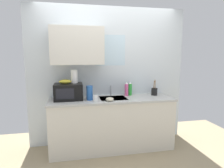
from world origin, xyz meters
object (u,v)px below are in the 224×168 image
dish_soap_bottle_pink (126,89)px  dish_soap_bottle_green (130,89)px  cereal_canister (90,93)px  small_bowl (110,99)px  utensil_crock (154,91)px  mug_white (96,98)px  microwave (69,92)px  banana_bunch (65,82)px  paper_towel_roll (74,77)px

dish_soap_bottle_pink → dish_soap_bottle_green: 0.08m
cereal_canister → dish_soap_bottle_pink: bearing=17.4°
dish_soap_bottle_green → small_bowl: bearing=-139.3°
dish_soap_bottle_pink → utensil_crock: (0.52, -0.05, -0.05)m
mug_white → small_bowl: mug_white is taller
microwave → small_bowl: microwave is taller
dish_soap_bottle_green → utensil_crock: utensil_crock is taller
microwave → dish_soap_bottle_green: size_ratio=1.83×
microwave → mug_white: bearing=-23.6°
microwave → dish_soap_bottle_green: bearing=7.4°
banana_bunch → cereal_canister: banana_bunch is taller
cereal_canister → small_bowl: cereal_canister is taller
paper_towel_roll → mug_white: paper_towel_roll is taller
dish_soap_bottle_green → small_bowl: size_ratio=1.93×
cereal_canister → mug_white: 0.15m
dish_soap_bottle_pink → mug_white: (-0.60, -0.31, -0.07)m
banana_bunch → dish_soap_bottle_pink: 1.10m
dish_soap_bottle_green → utensil_crock: (0.45, -0.07, -0.05)m
dish_soap_bottle_pink → paper_towel_roll: bearing=-175.9°
mug_white → utensil_crock: size_ratio=0.33×
dish_soap_bottle_pink → small_bowl: 0.54m
banana_bunch → dish_soap_bottle_green: 1.18m
dish_soap_bottle_pink → cereal_canister: bearing=-162.6°
paper_towel_roll → small_bowl: bearing=-28.6°
paper_towel_roll → dish_soap_bottle_green: (1.01, 0.09, -0.26)m
small_bowl → microwave: bearing=159.1°
dish_soap_bottle_pink → cereal_canister: dish_soap_bottle_pink is taller
banana_bunch → dish_soap_bottle_pink: (1.08, 0.12, -0.19)m
microwave → mug_white: (0.43, -0.19, -0.09)m
dish_soap_bottle_pink → cereal_canister: 0.72m
small_bowl → mug_white: bearing=164.7°
mug_white → microwave: bearing=156.4°
banana_bunch → paper_towel_roll: bearing=18.4°
banana_bunch → small_bowl: 0.79m
microwave → cereal_canister: bearing=-16.1°
banana_bunch → utensil_crock: size_ratio=0.69×
dish_soap_bottle_pink → dish_soap_bottle_green: bearing=18.6°
dish_soap_bottle_pink → utensil_crock: bearing=-5.1°
microwave → banana_bunch: banana_bunch is taller
banana_bunch → paper_towel_roll: (0.15, 0.05, 0.08)m
cereal_canister → small_bowl: (0.31, -0.15, -0.09)m
banana_bunch → utensil_crock: bearing=2.5°
utensil_crock → dish_soap_bottle_green: bearing=170.7°
utensil_crock → paper_towel_roll: bearing=-179.2°
microwave → mug_white: microwave is taller
cereal_canister → utensil_crock: size_ratio=0.82×
paper_towel_roll → dish_soap_bottle_pink: 0.97m
microwave → dish_soap_bottle_pink: 1.04m
small_bowl → dish_soap_bottle_green: bearing=40.7°
dish_soap_bottle_green → small_bowl: dish_soap_bottle_green is taller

